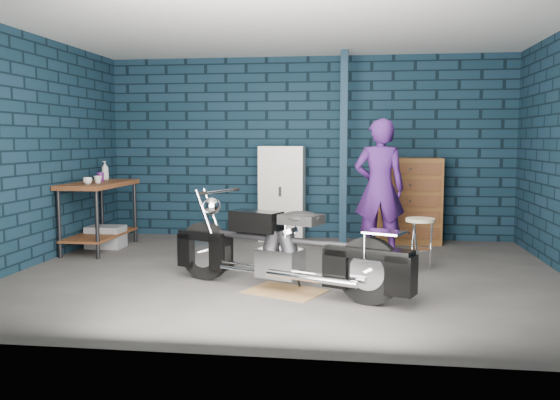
# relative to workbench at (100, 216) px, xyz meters

# --- Properties ---
(ground) EXTENTS (6.00, 6.00, 0.00)m
(ground) POSITION_rel_workbench_xyz_m (2.68, -1.15, -0.46)
(ground) COLOR #4F4C4A
(ground) RESTS_ON ground
(room_walls) EXTENTS (6.02, 5.01, 2.71)m
(room_walls) POSITION_rel_workbench_xyz_m (2.68, -0.59, 1.45)
(room_walls) COLOR #0E2331
(room_walls) RESTS_ON ground
(support_post) EXTENTS (0.10, 0.10, 2.70)m
(support_post) POSITION_rel_workbench_xyz_m (3.23, 0.80, 0.90)
(support_post) COLOR #12293B
(support_post) RESTS_ON ground
(workbench) EXTENTS (0.60, 1.40, 0.91)m
(workbench) POSITION_rel_workbench_xyz_m (0.00, 0.00, 0.00)
(workbench) COLOR brown
(workbench) RESTS_ON ground
(drip_mat) EXTENTS (0.87, 0.77, 0.01)m
(drip_mat) POSITION_rel_workbench_xyz_m (2.76, -1.89, -0.45)
(drip_mat) COLOR brown
(drip_mat) RESTS_ON ground
(motorcycle) EXTENTS (2.25, 1.42, 0.97)m
(motorcycle) POSITION_rel_workbench_xyz_m (2.76, -1.89, 0.03)
(motorcycle) COLOR black
(motorcycle) RESTS_ON ground
(person) EXTENTS (0.65, 0.45, 1.74)m
(person) POSITION_rel_workbench_xyz_m (3.71, 0.01, 0.41)
(person) COLOR #471D6D
(person) RESTS_ON ground
(storage_bin) EXTENTS (0.48, 0.34, 0.30)m
(storage_bin) POSITION_rel_workbench_xyz_m (0.02, 0.13, -0.31)
(storage_bin) COLOR gray
(storage_bin) RESTS_ON ground
(locker) EXTENTS (0.64, 0.46, 1.38)m
(locker) POSITION_rel_workbench_xyz_m (2.33, 1.08, 0.24)
(locker) COLOR silver
(locker) RESTS_ON ground
(tool_chest) EXTENTS (0.91, 0.51, 1.22)m
(tool_chest) POSITION_rel_workbench_xyz_m (4.15, 1.08, 0.15)
(tool_chest) COLOR brown
(tool_chest) RESTS_ON ground
(shop_stool) EXTENTS (0.35, 0.35, 0.59)m
(shop_stool) POSITION_rel_workbench_xyz_m (4.14, -0.73, -0.16)
(shop_stool) COLOR #C2B993
(shop_stool) RESTS_ON ground
(cup_a) EXTENTS (0.11, 0.11, 0.09)m
(cup_a) POSITION_rel_workbench_xyz_m (0.03, -0.38, 0.50)
(cup_a) COLOR #C2B993
(cup_a) RESTS_ON workbench
(cup_b) EXTENTS (0.10, 0.10, 0.10)m
(cup_b) POSITION_rel_workbench_xyz_m (0.08, -0.19, 0.50)
(cup_b) COLOR #C2B993
(cup_b) RESTS_ON workbench
(mug_purple) EXTENTS (0.09, 0.09, 0.12)m
(mug_purple) POSITION_rel_workbench_xyz_m (-0.04, 0.14, 0.52)
(mug_purple) COLOR #571860
(mug_purple) RESTS_ON workbench
(bottle) EXTENTS (0.13, 0.13, 0.26)m
(bottle) POSITION_rel_workbench_xyz_m (-0.11, 0.45, 0.59)
(bottle) COLOR gray
(bottle) RESTS_ON workbench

